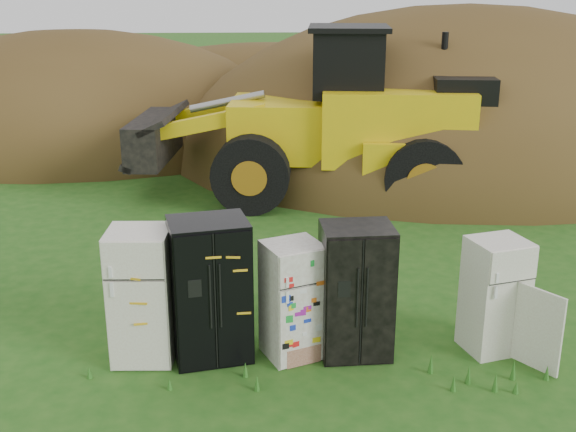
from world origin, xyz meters
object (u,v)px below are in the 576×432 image
fridge_leftmost (142,295)px  fridge_dark_mid (356,291)px  fridge_black_side (210,290)px  fridge_open_door (495,296)px  wheel_loader (304,114)px  fridge_sticker (293,300)px

fridge_leftmost → fridge_dark_mid: bearing=1.9°
fridge_leftmost → fridge_black_side: fridge_black_side is taller
fridge_dark_mid → fridge_open_door: (1.94, 0.01, -0.12)m
fridge_black_side → wheel_loader: 7.83m
fridge_black_side → fridge_dark_mid: fridge_black_side is taller
fridge_black_side → fridge_dark_mid: (1.98, -0.01, -0.06)m
fridge_dark_mid → wheel_loader: size_ratio=0.23×
fridge_leftmost → wheel_loader: size_ratio=0.23×
fridge_dark_mid → fridge_open_door: 1.94m
fridge_sticker → fridge_dark_mid: (0.87, 0.02, 0.11)m
fridge_dark_mid → fridge_open_door: bearing=-2.5°
fridge_sticker → fridge_black_side: bearing=156.0°
fridge_sticker → fridge_open_door: fridge_sticker is taller
fridge_leftmost → fridge_sticker: size_ratio=1.13×
fridge_leftmost → fridge_dark_mid: 2.90m
fridge_sticker → wheel_loader: 7.71m
fridge_black_side → fridge_leftmost: bearing=167.8°
fridge_sticker → wheel_loader: wheel_loader is taller
fridge_black_side → fridge_sticker: (1.12, -0.02, -0.17)m
fridge_black_side → fridge_open_door: size_ratio=1.21×
fridge_leftmost → fridge_black_side: (0.92, 0.00, 0.06)m
wheel_loader → fridge_black_side: bearing=-97.2°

